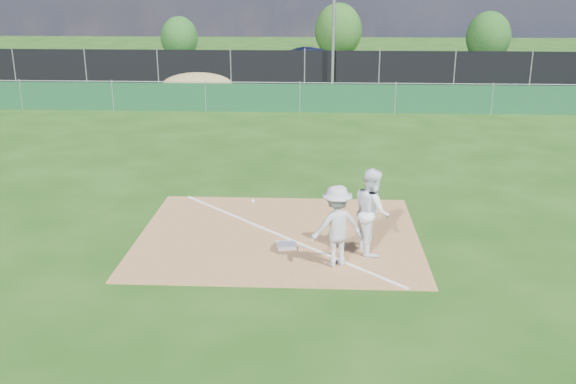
% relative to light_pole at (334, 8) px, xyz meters
% --- Properties ---
extents(ground, '(90.00, 90.00, 0.00)m').
position_rel_light_pole_xyz_m(ground, '(-1.50, -12.70, -4.00)').
color(ground, '#1A410D').
rests_on(ground, ground).
extents(infield_dirt, '(6.00, 5.00, 0.02)m').
position_rel_light_pole_xyz_m(infield_dirt, '(-1.50, -21.70, -3.99)').
color(infield_dirt, '#9C6C3E').
rests_on(infield_dirt, ground).
extents(foul_line, '(5.01, 5.01, 0.01)m').
position_rel_light_pole_xyz_m(foul_line, '(-1.50, -21.70, -3.98)').
color(foul_line, white).
rests_on(foul_line, infield_dirt).
extents(green_fence, '(44.00, 0.05, 1.20)m').
position_rel_light_pole_xyz_m(green_fence, '(-1.50, -7.70, -3.40)').
color(green_fence, '#113E21').
rests_on(green_fence, ground).
extents(dirt_mound, '(3.38, 2.60, 1.17)m').
position_rel_light_pole_xyz_m(dirt_mound, '(-6.50, -4.20, -3.42)').
color(dirt_mound, '#978149').
rests_on(dirt_mound, ground).
extents(black_fence, '(46.00, 0.04, 1.80)m').
position_rel_light_pole_xyz_m(black_fence, '(-1.50, 0.30, -3.10)').
color(black_fence, black).
rests_on(black_fence, ground).
extents(parking_lot, '(46.00, 9.00, 0.01)m').
position_rel_light_pole_xyz_m(parking_lot, '(-1.50, 5.30, -4.00)').
color(parking_lot, black).
rests_on(parking_lot, ground).
extents(light_pole, '(0.16, 0.16, 8.00)m').
position_rel_light_pole_xyz_m(light_pole, '(0.00, 0.00, 0.00)').
color(light_pole, slate).
rests_on(light_pole, ground).
extents(first_base, '(0.45, 0.45, 0.08)m').
position_rel_light_pole_xyz_m(first_base, '(-1.30, -22.37, -3.94)').
color(first_base, silver).
rests_on(first_base, infield_dirt).
extents(play_at_first, '(2.23, 0.95, 1.60)m').
position_rel_light_pole_xyz_m(play_at_first, '(-0.30, -23.17, -3.18)').
color(play_at_first, silver).
rests_on(play_at_first, infield_dirt).
extents(runner, '(0.82, 0.97, 1.75)m').
position_rel_light_pole_xyz_m(runner, '(0.42, -22.45, -3.12)').
color(runner, white).
rests_on(runner, ground).
extents(car_left, '(4.81, 3.47, 1.52)m').
position_rel_light_pole_xyz_m(car_left, '(-9.35, 3.88, -3.23)').
color(car_left, '#9FA2A7').
rests_on(car_left, parking_lot).
extents(car_mid, '(4.64, 3.15, 1.45)m').
position_rel_light_pole_xyz_m(car_mid, '(-0.90, 5.62, -3.27)').
color(car_mid, black).
rests_on(car_mid, parking_lot).
extents(car_right, '(4.30, 2.58, 1.17)m').
position_rel_light_pole_xyz_m(car_right, '(3.41, 5.12, -3.41)').
color(car_right, black).
rests_on(car_right, parking_lot).
extents(tree_left, '(2.58, 2.58, 3.06)m').
position_rel_light_pole_xyz_m(tree_left, '(-10.51, 10.79, -2.43)').
color(tree_left, '#382316').
rests_on(tree_left, ground).
extents(tree_mid, '(3.32, 3.32, 3.93)m').
position_rel_light_pole_xyz_m(tree_mid, '(0.58, 12.06, -1.98)').
color(tree_mid, '#382316').
rests_on(tree_mid, ground).
extents(tree_right, '(2.93, 2.93, 3.48)m').
position_rel_light_pole_xyz_m(tree_right, '(10.57, 10.04, -2.21)').
color(tree_right, '#382316').
rests_on(tree_right, ground).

